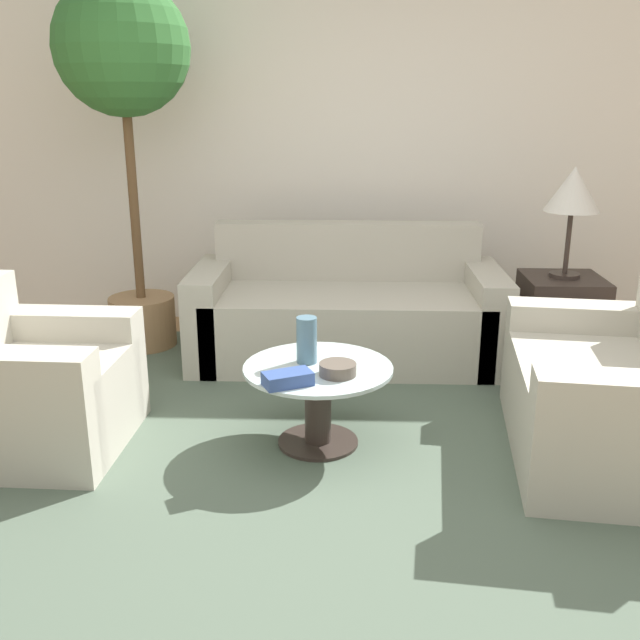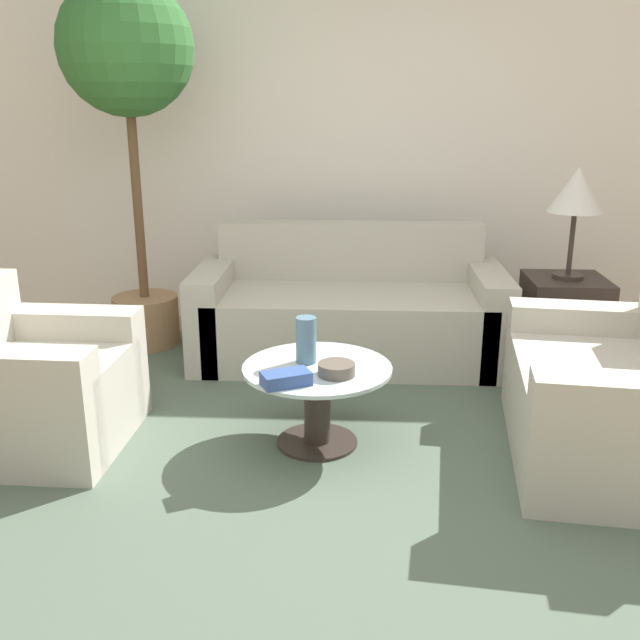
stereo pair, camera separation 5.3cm
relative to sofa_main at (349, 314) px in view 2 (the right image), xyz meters
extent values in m
plane|color=#9E754C|center=(-0.09, -1.87, -0.28)|extent=(14.00, 14.00, 0.00)
cube|color=white|center=(-0.09, 0.82, 1.02)|extent=(10.00, 0.06, 2.60)
cube|color=#4C5B4C|center=(-0.13, -1.26, -0.28)|extent=(3.64, 3.37, 0.01)
cube|color=#B2AD9E|center=(0.00, -0.08, -0.05)|extent=(1.73, 0.85, 0.45)
cube|color=#B2AD9E|center=(0.00, 0.26, 0.13)|extent=(1.73, 0.18, 0.82)
cube|color=#B2AD9E|center=(-0.86, -0.08, 0.01)|extent=(0.20, 0.85, 0.59)
cube|color=#B2AD9E|center=(0.86, -0.08, 0.01)|extent=(0.20, 0.85, 0.59)
cube|color=#B2AD9E|center=(-1.44, -1.32, -0.05)|extent=(0.80, 0.64, 0.45)
cube|color=#B2AD9E|center=(-1.45, -1.63, 0.01)|extent=(0.78, 0.22, 0.59)
cube|color=#B2AD9E|center=(-1.43, -1.01, 0.01)|extent=(0.78, 0.22, 0.59)
cube|color=#B2AD9E|center=(1.19, -1.31, -0.05)|extent=(0.92, 1.11, 0.45)
cube|color=#B2AD9E|center=(1.25, -0.80, 0.01)|extent=(0.82, 0.29, 0.59)
cube|color=#B2AD9E|center=(1.13, -1.82, 0.01)|extent=(0.82, 0.29, 0.59)
cylinder|color=#332823|center=(-0.13, -1.26, -0.27)|extent=(0.39, 0.39, 0.02)
cylinder|color=#332823|center=(-0.13, -1.26, -0.09)|extent=(0.13, 0.13, 0.38)
cylinder|color=#B2C6C6|center=(-0.13, -1.26, 0.11)|extent=(0.70, 0.70, 0.02)
cube|color=#332823|center=(1.31, -0.15, 0.00)|extent=(0.46, 0.46, 0.57)
cylinder|color=#332823|center=(1.31, -0.15, 0.30)|extent=(0.18, 0.18, 0.02)
cylinder|color=#332823|center=(1.31, -0.15, 0.50)|extent=(0.03, 0.03, 0.37)
cone|color=beige|center=(1.31, -0.15, 0.81)|extent=(0.32, 0.32, 0.26)
cylinder|color=#93704C|center=(-1.37, 0.14, -0.11)|extent=(0.43, 0.43, 0.34)
cylinder|color=brown|center=(-1.37, 0.14, 0.72)|extent=(0.06, 0.06, 1.33)
sphere|color=#2D662D|center=(-1.37, 0.14, 1.61)|extent=(0.82, 0.82, 0.82)
cylinder|color=slate|center=(-0.19, -1.21, 0.23)|extent=(0.10, 0.10, 0.22)
cylinder|color=brown|center=(-0.04, -1.37, 0.15)|extent=(0.17, 0.17, 0.06)
cube|color=#334C8C|center=(-0.26, -1.50, 0.15)|extent=(0.24, 0.19, 0.06)
camera|label=1|loc=(-0.01, -4.37, 1.32)|focal=40.00mm
camera|label=2|loc=(0.04, -4.37, 1.32)|focal=40.00mm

